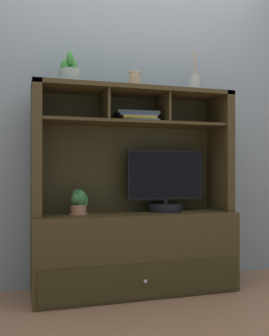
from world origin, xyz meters
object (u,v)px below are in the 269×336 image
(media_console, at_px, (134,230))
(ceramic_vase, at_px, (135,80))
(potted_orchid, at_px, (79,202))
(magazine_stack_left, at_px, (137,117))
(diffuser_bottle, at_px, (195,84))
(potted_succulent, at_px, (70,73))
(tv_monitor, at_px, (165,186))

(media_console, xyz_separation_m, ceramic_vase, (0.00, -0.01, 1.05))
(potted_orchid, relative_size, ceramic_vase, 1.41)
(media_console, height_order, magazine_stack_left, media_console)
(magazine_stack_left, height_order, diffuser_bottle, diffuser_bottle)
(media_console, relative_size, ceramic_vase, 11.83)
(media_console, relative_size, potted_orchid, 8.37)
(potted_orchid, height_order, magazine_stack_left, magazine_stack_left)
(media_console, height_order, potted_orchid, media_console)
(media_console, height_order, potted_succulent, potted_succulent)
(magazine_stack_left, bearing_deg, potted_orchid, 179.81)
(tv_monitor, height_order, ceramic_vase, ceramic_vase)
(tv_monitor, relative_size, potted_succulent, 2.74)
(media_console, height_order, tv_monitor, media_console)
(magazine_stack_left, height_order, ceramic_vase, ceramic_vase)
(potted_succulent, distance_m, ceramic_vase, 0.46)
(potted_orchid, bearing_deg, ceramic_vase, -0.14)
(diffuser_bottle, xyz_separation_m, potted_succulent, (-0.91, -0.00, 0.01))
(potted_orchid, height_order, ceramic_vase, ceramic_vase)
(tv_monitor, height_order, magazine_stack_left, magazine_stack_left)
(diffuser_bottle, height_order, potted_succulent, diffuser_bottle)
(diffuser_bottle, bearing_deg, potted_orchid, 178.79)
(media_console, relative_size, potted_succulent, 6.79)
(tv_monitor, height_order, diffuser_bottle, diffuser_bottle)
(magazine_stack_left, bearing_deg, potted_succulent, -177.62)
(tv_monitor, height_order, potted_orchid, tv_monitor)
(diffuser_bottle, distance_m, ceramic_vase, 0.46)
(tv_monitor, distance_m, diffuser_bottle, 0.78)
(media_console, distance_m, potted_orchid, 0.45)
(potted_orchid, xyz_separation_m, magazine_stack_left, (0.41, -0.00, 0.59))
(media_console, bearing_deg, magazine_stack_left, -32.48)
(tv_monitor, xyz_separation_m, potted_orchid, (-0.63, -0.01, -0.10))
(tv_monitor, relative_size, ceramic_vase, 4.77)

